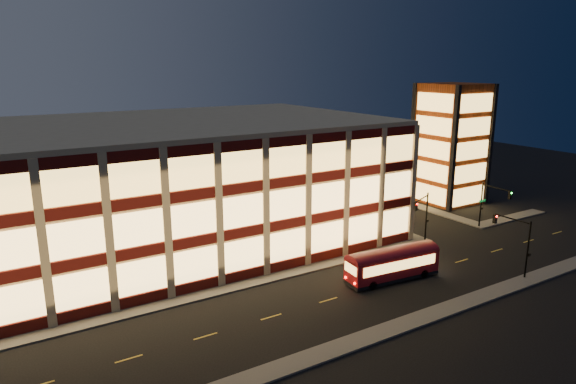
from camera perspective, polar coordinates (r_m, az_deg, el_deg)
ground at (r=50.39m, az=-3.36°, el=-10.41°), size 200.00×200.00×0.00m
sidewalk_office_south at (r=49.96m, az=-7.00°, el=-10.63°), size 54.00×2.00×0.15m
sidewalk_office_east at (r=75.67m, az=5.77°, el=-1.91°), size 2.00×30.00×0.15m
sidewalk_tower_south at (r=77.18m, az=23.30°, el=-2.71°), size 14.00×2.00×0.15m
sidewalk_tower_west at (r=82.65m, az=11.83°, el=-0.76°), size 2.00×30.00×0.15m
sidewalk_near at (r=40.69m, az=5.86°, el=-16.76°), size 100.00×2.00×0.15m
office_building at (r=61.81m, az=-13.41°, el=0.98°), size 50.45×30.45×14.50m
stair_tower at (r=81.76m, az=17.63°, el=5.10°), size 8.60×8.60×18.00m
traffic_signal_far at (r=62.15m, az=14.75°, el=-2.02°), size 3.79×1.87×6.00m
traffic_signal_right at (r=70.10m, az=21.64°, el=-0.75°), size 1.20×4.37×6.00m
traffic_signal_near at (r=56.47m, az=23.97°, el=-4.42°), size 0.32×4.45×6.00m
trolley_bus at (r=52.07m, az=11.53°, el=-7.66°), size 9.96×3.38×3.31m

